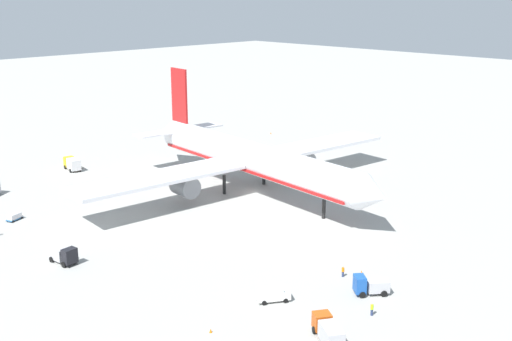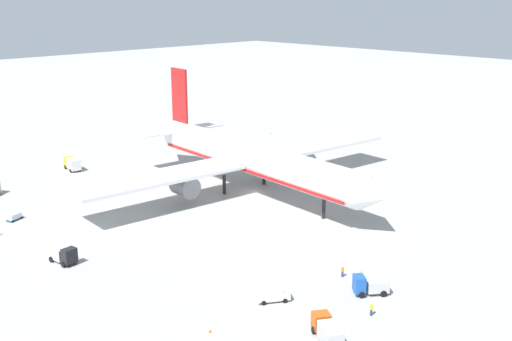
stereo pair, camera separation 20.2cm
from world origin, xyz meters
The scene contains 14 objects.
ground_plane centered at (0.00, 0.00, 0.00)m, with size 600.00×600.00×0.00m, color #9E9E99.
airliner centered at (-1.25, 0.09, 7.11)m, with size 70.96×76.97×23.24m.
service_truck_0 centered at (48.08, -35.10, 1.44)m, with size 6.44×5.09×2.52m.
service_truck_2 centered at (44.37, -21.29, 1.35)m, with size 4.56×5.03×2.77m.
service_truck_3 centered at (4.83, -45.97, 1.42)m, with size 5.11×2.83×2.76m.
service_truck_5 centered at (-42.08, -17.90, 1.61)m, with size 6.19×3.34×2.88m.
service_van centered at (36.32, -32.27, 1.03)m, with size 3.96×4.79×1.97m.
baggage_cart_0 centered at (-18.92, -42.79, 0.70)m, with size 2.34×3.56×1.26m.
ground_worker_2 centered at (48.10, -26.14, 0.91)m, with size 0.52×0.52×1.78m.
ground_worker_4 centered at (38.33, -19.51, 0.84)m, with size 0.42×0.42×1.67m.
traffic_cone_0 centered at (36.65, -43.70, 0.28)m, with size 0.36×0.36×0.55m, color orange.
traffic_cone_1 centered at (-13.35, 39.93, 0.28)m, with size 0.36×0.36×0.55m, color orange.
traffic_cone_2 centered at (-36.40, 43.36, 0.28)m, with size 0.36×0.36×0.55m, color orange.
traffic_cone_3 centered at (39.67, -16.74, 0.28)m, with size 0.36×0.36×0.55m, color orange.
Camera 1 is at (90.06, -89.22, 40.35)m, focal length 44.79 mm.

